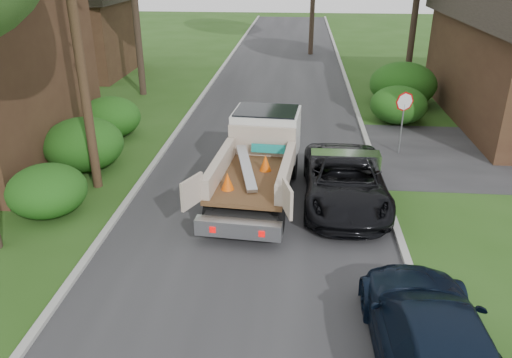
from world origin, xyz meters
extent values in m
plane|color=#234714|center=(0.00, 0.00, 0.00)|extent=(120.00, 120.00, 0.00)
cube|color=#28282B|center=(0.00, 10.00, 0.00)|extent=(8.00, 90.00, 0.02)
cube|color=#9E9E99|center=(-4.10, 10.00, 0.06)|extent=(0.20, 90.00, 0.12)
cube|color=#9E9E99|center=(4.10, 10.00, 0.06)|extent=(0.20, 90.00, 0.12)
cylinder|color=slate|center=(5.20, 9.00, 1.00)|extent=(0.06, 0.06, 2.00)
cylinder|color=#B20A0A|center=(5.20, 9.00, 2.10)|extent=(0.71, 0.32, 0.76)
cylinder|color=#382619|center=(-5.50, 5.00, 5.00)|extent=(0.30, 0.30, 10.00)
cube|color=#3D2519|center=(-13.50, 22.00, 2.25)|extent=(7.00, 7.00, 4.50)
ellipsoid|color=#184910|center=(-6.20, 3.00, 0.77)|extent=(2.34, 2.34, 1.53)
ellipsoid|color=#184910|center=(-6.50, 6.50, 0.94)|extent=(2.86, 2.86, 1.87)
ellipsoid|color=#184910|center=(-6.80, 10.00, 0.85)|extent=(2.60, 2.60, 1.70)
ellipsoid|color=#184910|center=(5.80, 13.00, 0.85)|extent=(2.60, 2.60, 1.70)
ellipsoid|color=#184910|center=(6.50, 16.00, 1.10)|extent=(3.38, 3.38, 2.21)
cylinder|color=#2D2119|center=(-7.50, 17.00, 4.50)|extent=(0.36, 0.36, 9.00)
cylinder|color=#2D2119|center=(7.50, 20.00, 4.25)|extent=(0.36, 0.36, 8.50)
cylinder|color=black|center=(-0.87, 6.38, 0.46)|extent=(0.38, 0.93, 0.91)
cylinder|color=black|center=(1.05, 6.23, 0.46)|extent=(0.38, 0.93, 0.91)
cylinder|color=black|center=(-1.18, 2.55, 0.46)|extent=(0.38, 0.93, 0.91)
cylinder|color=black|center=(0.74, 2.40, 0.46)|extent=(0.38, 0.93, 0.91)
cube|color=black|center=(-0.06, 4.49, 0.63)|extent=(2.49, 6.02, 0.24)
cube|color=silver|center=(0.11, 6.61, 1.52)|extent=(2.37, 1.99, 1.57)
cube|color=black|center=(0.11, 6.61, 2.08)|extent=(2.20, 1.83, 0.56)
cube|color=#472D19|center=(-0.11, 3.78, 1.01)|extent=(2.51, 3.81, 0.12)
cube|color=beige|center=(0.03, 5.60, 1.57)|extent=(2.23, 0.28, 1.01)
cube|color=beige|center=(-1.12, 3.86, 1.37)|extent=(0.53, 3.45, 0.61)
cube|color=beige|center=(0.89, 3.70, 1.37)|extent=(0.53, 3.45, 0.61)
cube|color=silver|center=(-0.29, 1.61, 0.56)|extent=(2.35, 0.54, 0.46)
cube|color=#B20505|center=(-0.96, 1.48, 0.56)|extent=(0.16, 0.05, 0.16)
cube|color=#B20505|center=(0.35, 1.38, 0.56)|extent=(0.16, 0.05, 0.16)
cube|color=beige|center=(-1.54, 1.87, 1.47)|extent=(0.45, 0.86, 0.81)
cube|color=beige|center=(0.99, 1.66, 1.47)|extent=(0.32, 0.90, 0.81)
cube|color=silver|center=(-0.31, 3.90, 1.36)|extent=(0.90, 2.62, 0.47)
cone|color=#F2590A|center=(-0.74, 2.92, 1.33)|extent=(0.39, 0.39, 0.51)
cone|color=#F2590A|center=(0.24, 4.37, 1.33)|extent=(0.39, 0.39, 0.51)
cube|color=#148C84|center=(0.26, 5.33, 1.43)|extent=(1.12, 0.19, 0.29)
imported|color=black|center=(2.72, 4.50, 0.76)|extent=(2.52, 5.46, 1.52)
imported|color=black|center=(3.80, -2.50, 0.78)|extent=(2.31, 5.40, 1.55)
camera|label=1|loc=(1.18, -9.81, 7.22)|focal=35.00mm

